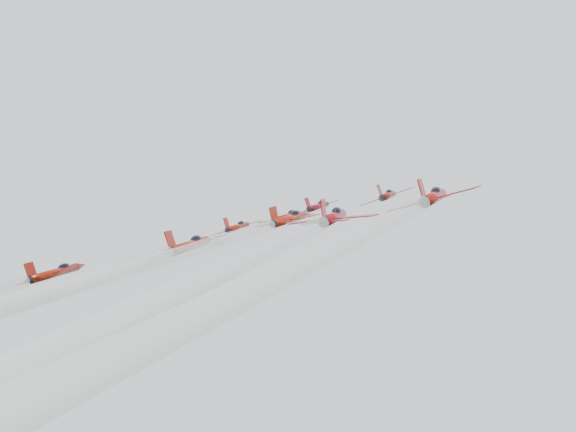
% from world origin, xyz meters
% --- Properties ---
extents(jet_lead, '(8.95, 11.03, 8.36)m').
position_xyz_m(jet_lead, '(-3.20, 25.33, 155.30)').
color(jet_lead, maroon).
extents(jet_row2_left, '(8.48, 10.45, 7.92)m').
position_xyz_m(jet_row2_left, '(-11.42, 9.53, 143.61)').
color(jet_row2_left, '#A21B0F').
extents(jet_row2_center, '(9.26, 11.41, 8.65)m').
position_xyz_m(jet_row2_center, '(-2.66, 8.71, 143.00)').
color(jet_row2_center, '#B21014').
extents(jet_row2_right, '(8.83, 10.88, 8.25)m').
position_xyz_m(jet_row2_right, '(12.90, 10.51, 144.34)').
color(jet_row2_right, maroon).
extents(jet_center, '(9.98, 88.08, 65.67)m').
position_xyz_m(jet_center, '(0.66, -37.93, 108.41)').
color(jet_center, '#AC2010').
extents(jet_rear_right, '(10.35, 91.42, 68.16)m').
position_xyz_m(jet_rear_right, '(12.58, -56.89, 94.37)').
color(jet_rear_right, '#A20F19').
extents(jet_rear_farright, '(10.23, 90.36, 67.37)m').
position_xyz_m(jet_rear_farright, '(23.93, -57.05, 94.26)').
color(jet_rear_farright, '#B01011').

